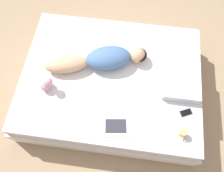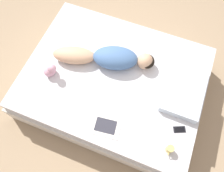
{
  "view_description": "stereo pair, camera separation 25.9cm",
  "coord_description": "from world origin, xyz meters",
  "px_view_note": "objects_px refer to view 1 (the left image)",
  "views": [
    {
      "loc": [
        1.22,
        0.18,
        2.89
      ],
      "look_at": [
        0.17,
        0.04,
        0.53
      ],
      "focal_mm": 35.0,
      "sensor_mm": 36.0,
      "label": 1
    },
    {
      "loc": [
        1.16,
        0.43,
        2.89
      ],
      "look_at": [
        0.17,
        0.04,
        0.53
      ],
      "focal_mm": 35.0,
      "sensor_mm": 36.0,
      "label": 2
    }
  ],
  "objects_px": {
    "open_magazine": "(116,116)",
    "coffee_mug": "(183,133)",
    "person": "(101,59)",
    "cell_phone": "(186,113)"
  },
  "relations": [
    {
      "from": "open_magazine",
      "to": "coffee_mug",
      "type": "xyz_separation_m",
      "value": [
        0.11,
        0.74,
        0.05
      ]
    },
    {
      "from": "person",
      "to": "cell_phone",
      "type": "bearing_deg",
      "value": 48.8
    },
    {
      "from": "open_magazine",
      "to": "coffee_mug",
      "type": "distance_m",
      "value": 0.75
    },
    {
      "from": "cell_phone",
      "to": "coffee_mug",
      "type": "bearing_deg",
      "value": -35.53
    },
    {
      "from": "person",
      "to": "open_magazine",
      "type": "xyz_separation_m",
      "value": [
        0.66,
        0.27,
        -0.1
      ]
    },
    {
      "from": "person",
      "to": "coffee_mug",
      "type": "bearing_deg",
      "value": 37.31
    },
    {
      "from": "person",
      "to": "coffee_mug",
      "type": "relative_size",
      "value": 11.64
    },
    {
      "from": "open_magazine",
      "to": "person",
      "type": "bearing_deg",
      "value": -164.92
    },
    {
      "from": "person",
      "to": "cell_phone",
      "type": "height_order",
      "value": "person"
    },
    {
      "from": "person",
      "to": "coffee_mug",
      "type": "distance_m",
      "value": 1.28
    }
  ]
}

